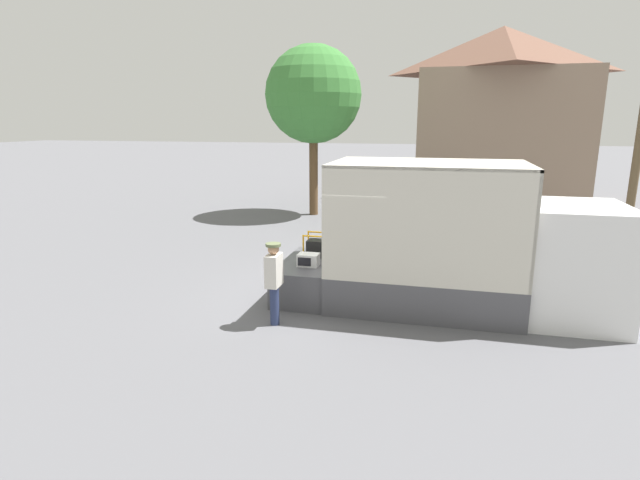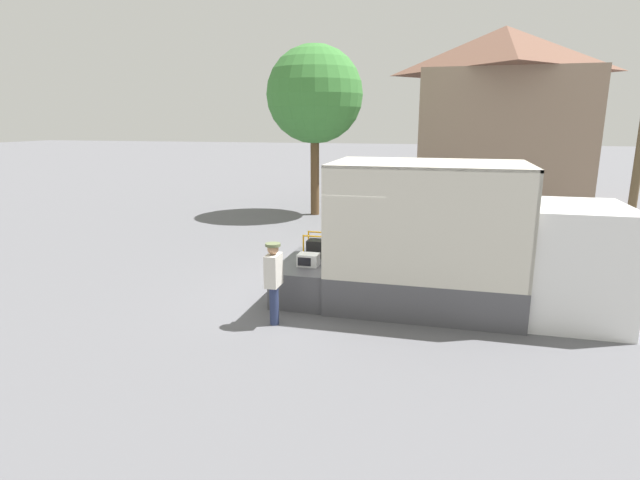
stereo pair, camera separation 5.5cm
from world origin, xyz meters
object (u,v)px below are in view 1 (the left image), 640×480
Objects in this scene: box_truck at (497,266)px; street_tree at (313,95)px; worker_person at (274,276)px; portable_generator at (320,248)px; microwave at (308,260)px.

street_tree is (-6.49, 9.82, 3.96)m from box_truck.
box_truck is at bearing 23.76° from worker_person.
box_truck reaches higher than worker_person.
worker_person is (-0.36, -2.25, -0.01)m from portable_generator.
worker_person reaches higher than portable_generator.
microwave is 0.28× the size of worker_person.
portable_generator is at bearing 84.05° from microwave.
box_truck is at bearing -5.71° from portable_generator.
microwave is 1.51m from worker_person.
street_tree reaches higher than box_truck.
street_tree is at bearing 105.55° from portable_generator.
street_tree reaches higher than portable_generator.
worker_person is at bearing -79.04° from street_tree.
box_truck is 12.42m from street_tree.
microwave is (-3.95, -0.38, -0.03)m from box_truck.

